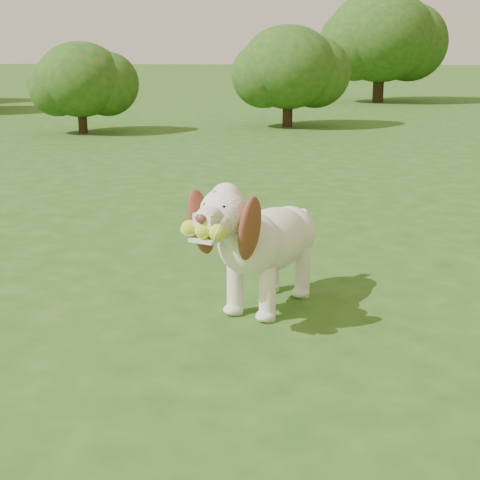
{
  "coord_description": "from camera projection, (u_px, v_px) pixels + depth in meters",
  "views": [
    {
      "loc": [
        -0.38,
        -3.53,
        1.23
      ],
      "look_at": [
        -0.69,
        -0.42,
        0.39
      ],
      "focal_mm": 55.0,
      "sensor_mm": 36.0,
      "label": 1
    }
  ],
  "objects": [
    {
      "name": "shrub_a",
      "position": [
        80.0,
        80.0,
        10.12
      ],
      "size": [
        1.21,
        1.21,
        1.25
      ],
      "color": "#382314",
      "rests_on": "ground"
    },
    {
      "name": "dog",
      "position": [
        262.0,
        238.0,
        3.41
      ],
      "size": [
        0.63,
        0.98,
        0.67
      ],
      "rotation": [
        0.0,
        0.0,
        -0.42
      ],
      "color": "white",
      "rests_on": "ground"
    },
    {
      "name": "ground",
      "position": [
        385.0,
        297.0,
        3.68
      ],
      "size": [
        80.0,
        80.0,
        0.0
      ],
      "primitive_type": "plane",
      "color": "#224C15",
      "rests_on": "ground"
    },
    {
      "name": "shrub_i",
      "position": [
        381.0,
        36.0,
        15.33
      ],
      "size": [
        2.23,
        2.23,
        2.31
      ],
      "color": "#382314",
      "rests_on": "ground"
    },
    {
      "name": "shrub_b",
      "position": [
        288.0,
        67.0,
        10.85
      ],
      "size": [
        1.44,
        1.44,
        1.49
      ],
      "color": "#382314",
      "rests_on": "ground"
    }
  ]
}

